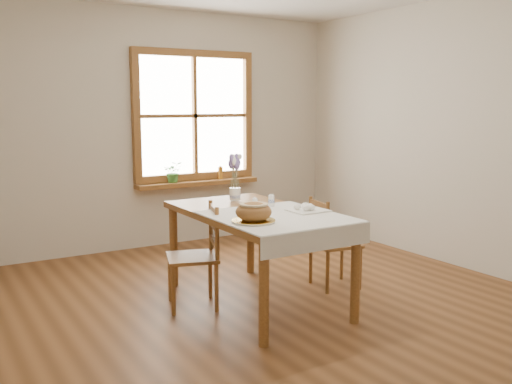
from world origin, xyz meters
TOP-DOWN VIEW (x-y plane):
  - ground at (0.00, 0.00)m, footprint 5.00×5.00m
  - room_walls at (0.00, 0.00)m, footprint 4.60×5.10m
  - window at (0.50, 2.47)m, footprint 1.46×0.08m
  - window_sill at (0.50, 2.40)m, footprint 1.46×0.20m
  - dining_table at (0.00, 0.30)m, footprint 0.90×1.60m
  - table_linen at (0.00, -0.00)m, footprint 0.91×0.99m
  - chair_left at (-0.47, 0.48)m, footprint 0.50×0.49m
  - chair_right at (0.81, 0.30)m, footprint 0.44×0.43m
  - bread_plate at (-0.27, -0.10)m, footprint 0.33×0.33m
  - bread_loaf at (-0.27, -0.10)m, footprint 0.25×0.25m
  - egg_napkin at (0.31, 0.03)m, footprint 0.29×0.25m
  - eggs at (0.31, 0.03)m, footprint 0.22×0.20m
  - salt_shaker at (0.02, 0.35)m, footprint 0.05×0.05m
  - pepper_shaker at (0.19, 0.37)m, footprint 0.05×0.05m
  - flower_vase at (0.08, 0.79)m, footprint 0.12×0.12m
  - lavender_bouquet at (0.08, 0.79)m, footprint 0.17×0.17m
  - potted_plant at (0.20, 2.40)m, footprint 0.28×0.29m
  - amber_bottle at (0.79, 2.40)m, footprint 0.06×0.06m

SIDE VIEW (x-z plane):
  - ground at x=0.00m, z-range 0.00..0.00m
  - chair_right at x=0.81m, z-range 0.00..0.78m
  - chair_left at x=-0.47m, z-range 0.00..0.82m
  - dining_table at x=0.00m, z-range 0.29..1.04m
  - window_sill at x=0.50m, z-range 0.66..0.71m
  - table_linen at x=0.00m, z-range 0.75..0.76m
  - egg_napkin at x=0.31m, z-range 0.76..0.77m
  - bread_plate at x=-0.27m, z-range 0.76..0.78m
  - amber_bottle at x=0.79m, z-range 0.71..0.87m
  - eggs at x=0.31m, z-range 0.77..0.82m
  - flower_vase at x=0.08m, z-range 0.75..0.86m
  - salt_shaker at x=0.02m, z-range 0.76..0.85m
  - potted_plant at x=0.20m, z-range 0.72..0.90m
  - pepper_shaker at x=0.19m, z-range 0.76..0.86m
  - bread_loaf at x=-0.27m, z-range 0.78..0.92m
  - lavender_bouquet at x=0.08m, z-range 0.86..1.17m
  - window at x=0.50m, z-range 0.72..2.18m
  - room_walls at x=0.00m, z-range 0.38..3.03m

